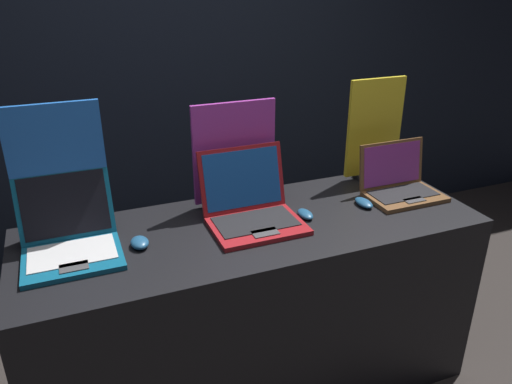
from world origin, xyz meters
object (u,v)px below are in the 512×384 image
Objects in this scene: mouse_middle at (305,214)px; laptop_middle at (250,207)px; promo_stand_front at (60,175)px; laptop_front at (70,237)px; promo_stand_middle at (234,157)px; laptop_back at (400,184)px; mouse_back at (364,203)px; mouse_front at (140,243)px; promo_stand_back at (374,131)px.

laptop_middle is at bearing 167.59° from mouse_middle.
laptop_front is at bearing -90.00° from promo_stand_front.
promo_stand_middle reaches higher than laptop_back.
mouse_front is at bearing 179.55° from mouse_back.
mouse_back is 0.43m from promo_stand_back.
mouse_front is (0.25, -0.06, -0.05)m from laptop_front.
promo_stand_middle is 0.80m from laptop_back.
mouse_front is 0.48m from laptop_middle.
laptop_middle is at bearing 179.57° from laptop_back.
promo_stand_middle is (0.00, 0.20, 0.16)m from laptop_middle.
mouse_front is at bearing -167.40° from promo_stand_back.
promo_stand_back reaches higher than mouse_back.
promo_stand_middle is at bearing 27.02° from mouse_front.
mouse_back is (0.30, 0.01, -0.00)m from mouse_middle.
promo_stand_front reaches higher than laptop_front.
mouse_back is at bearing -0.45° from mouse_front.
laptop_front is at bearing -165.64° from promo_stand_middle.
promo_stand_back reaches higher than promo_stand_middle.
laptop_front reaches higher than mouse_front.
mouse_middle is (0.95, -0.22, -0.24)m from promo_stand_front.
laptop_middle reaches higher than laptop_front.
mouse_back is (0.53, -0.25, -0.21)m from promo_stand_middle.
mouse_middle is (0.23, -0.05, -0.05)m from laptop_middle.
promo_stand_back reaches higher than mouse_middle.
promo_stand_middle is at bearing 14.36° from laptop_front.
laptop_middle is 0.81m from promo_stand_back.
mouse_front is 0.28× the size of laptop_back.
mouse_front is 0.40m from promo_stand_front.
mouse_middle is at bearing -1.06° from mouse_front.
laptop_front is at bearing -171.63° from promo_stand_back.
laptop_back is 0.69× the size of promo_stand_back.
promo_stand_front is at bearing -177.51° from promo_stand_back.
mouse_back is (1.25, -0.22, -0.24)m from promo_stand_front.
mouse_back is (1.01, -0.01, -0.00)m from mouse_front.
promo_stand_front is at bearing 173.14° from laptop_back.
mouse_back is at bearing -2.98° from laptop_front.
promo_stand_front is 1.30m from mouse_back.
promo_stand_middle is 0.63m from mouse_back.
laptop_middle is 3.33× the size of mouse_back.
promo_stand_back is at bearing 8.37° from laptop_front.
laptop_middle reaches higher than mouse_middle.
mouse_back is at bearing -169.50° from laptop_back.
mouse_front is 0.26× the size of laptop_middle.
promo_stand_middle is 1.35× the size of laptop_back.
mouse_middle is (0.71, -0.01, -0.00)m from mouse_front.
mouse_middle is 0.64m from promo_stand_back.
laptop_front is at bearing 166.90° from mouse_front.
laptop_middle is (0.72, -0.17, -0.19)m from promo_stand_front.
promo_stand_middle is 0.92× the size of promo_stand_back.
mouse_back is 0.22× the size of promo_stand_back.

